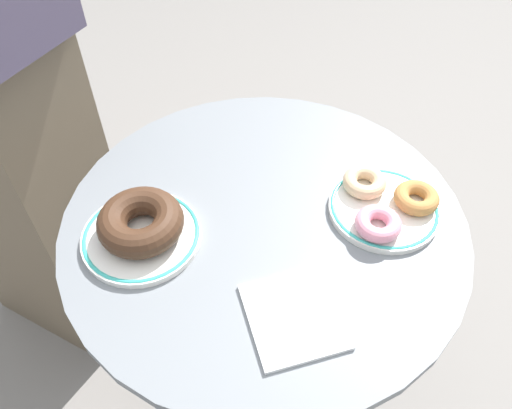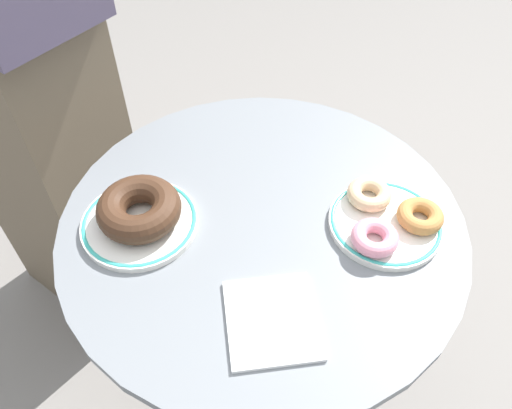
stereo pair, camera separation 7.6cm
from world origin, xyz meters
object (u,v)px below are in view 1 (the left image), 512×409
Objects in this scene: donut_pink_frosted at (378,224)px; cafe_table at (263,292)px; plate_left at (142,236)px; donut_old_fashioned at (416,198)px; plate_right at (384,208)px; donut_glazed at (364,182)px; donut_chocolate at (141,222)px; paper_napkin at (294,316)px.

cafe_table is at bearing 160.51° from donut_pink_frosted.
donut_old_fashioned is at bearing -0.80° from plate_left.
plate_right is (0.18, -0.02, 0.21)m from cafe_table.
cafe_table is at bearing 175.25° from plate_right.
donut_chocolate is at bearing -174.10° from donut_glazed.
paper_napkin is (0.19, -0.16, -0.00)m from plate_left.
plate_right is 2.48× the size of donut_old_fashioned.
plate_right is 0.05m from donut_old_fashioned.
donut_chocolate is (-0.36, 0.01, 0.03)m from plate_right.
donut_chocolate reaches higher than cafe_table.
paper_napkin reaches higher than cafe_table.
plate_left is at bearing 172.44° from donut_pink_frosted.
donut_glazed and donut_pink_frosted have the same top height.
donut_glazed reaches higher than plate_left.
plate_left is 1.40× the size of donut_chocolate.
plate_right is at bearing -0.73° from plate_left.
cafe_table is 10.43× the size of donut_pink_frosted.
cafe_table is 4.07× the size of plate_left.
donut_chocolate reaches higher than plate_left.
donut_pink_frosted is at bearing -93.87° from donut_glazed.
cafe_table is at bearing 93.08° from paper_napkin.
donut_chocolate is at bearing 138.90° from paper_napkin.
donut_glazed is 0.08m from donut_pink_frosted.
donut_old_fashioned is 1.00× the size of donut_pink_frosted.
cafe_table is 10.43× the size of donut_glazed.
donut_chocolate is 0.34m from donut_pink_frosted.
donut_pink_frosted is (0.34, -0.04, 0.02)m from plate_left.
plate_left is 2.56× the size of donut_pink_frosted.
donut_glazed is at bearing 86.13° from donut_pink_frosted.
plate_right is 2.48× the size of donut_glazed.
donut_old_fashioned is 0.53× the size of paper_napkin.
paper_napkin is at bearing -137.93° from plate_right.
donut_pink_frosted is (-0.03, -0.04, 0.02)m from plate_right.
donut_pink_frosted is (-0.07, -0.04, 0.00)m from donut_old_fashioned.
donut_glazed is (0.16, 0.03, 0.23)m from cafe_table.
donut_pink_frosted is 0.19m from paper_napkin.
donut_old_fashioned is (0.23, -0.02, 0.23)m from cafe_table.
plate_right is 0.23m from paper_napkin.
plate_left is 0.03m from donut_chocolate.
donut_glazed is at bearing 6.42° from plate_left.
donut_chocolate is 1.83× the size of donut_pink_frosted.
plate_left is 0.41m from donut_old_fashioned.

